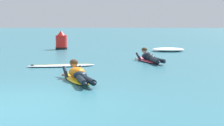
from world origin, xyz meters
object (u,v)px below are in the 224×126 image
surfer_near (78,75)px  drifting_surfboard (61,66)px  channel_marker_buoy (62,42)px  surfer_far (149,58)px

surfer_near → drifting_surfboard: bearing=106.5°
surfer_near → channel_marker_buoy: bearing=100.3°
channel_marker_buoy → drifting_surfboard: bearing=-82.2°
channel_marker_buoy → surfer_near: bearing=-79.7°
surfer_near → drifting_surfboard: size_ratio=1.06×
surfer_far → drifting_surfboard: surfer_far is taller
drifting_surfboard → channel_marker_buoy: size_ratio=2.32×
drifting_surfboard → channel_marker_buoy: (-0.98, 7.15, 0.36)m
surfer_near → channel_marker_buoy: 10.12m
surfer_near → channel_marker_buoy: (-1.81, 9.96, 0.25)m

